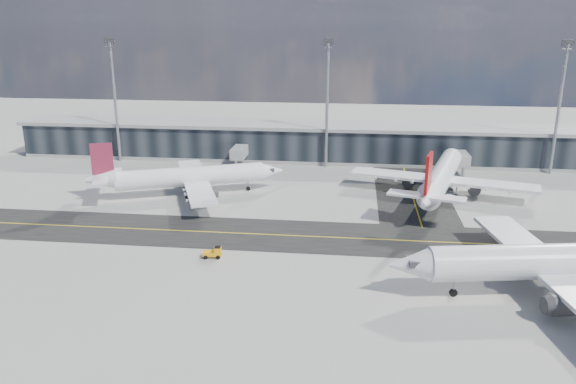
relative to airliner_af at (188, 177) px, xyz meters
name	(u,v)px	position (x,y,z in m)	size (l,w,h in m)	color
ground	(309,246)	(25.60, -22.95, -3.71)	(300.00, 300.00, 0.00)	gray
taxiway_lanes	(337,223)	(29.51, -12.21, -3.70)	(180.00, 63.00, 0.03)	black
terminal_concourse	(328,143)	(25.64, 31.99, 0.38)	(152.00, 19.80, 8.80)	black
floodlight_masts	(327,100)	(25.60, 25.05, 11.90)	(102.50, 0.70, 28.90)	gray
airliner_af	(188,177)	(0.00, 0.00, 0.00)	(36.51, 31.58, 11.22)	white
airliner_redtail	(441,177)	(48.68, 4.29, 0.40)	(35.63, 41.39, 12.44)	white
airliner_near	(567,262)	(58.55, -34.48, 0.65)	(44.45, 38.09, 13.19)	silver
baggage_tug	(214,252)	(12.29, -28.85, -2.87)	(2.80, 1.65, 1.67)	orange
service_van	(448,192)	(50.41, 5.50, -2.89)	(2.70, 5.85, 1.63)	white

